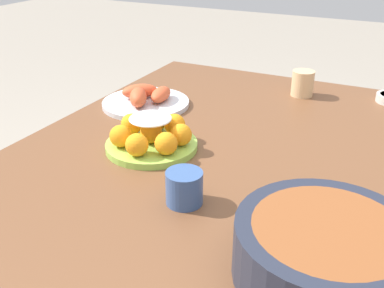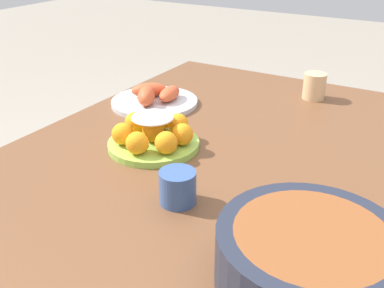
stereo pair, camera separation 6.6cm
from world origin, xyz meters
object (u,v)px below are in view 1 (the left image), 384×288
Objects in this scene: dining_table at (235,203)px; cup_far at (303,83)px; seafood_platter at (146,99)px; cup_near at (184,188)px; serving_bowl at (326,250)px; cake_plate at (152,136)px.

cup_far is (-0.55, 0.01, 0.12)m from dining_table.
seafood_platter is 3.24× the size of cup_far.
cup_far is at bearing 179.47° from dining_table.
cup_near is (0.15, -0.05, 0.11)m from dining_table.
seafood_platter is at bearing -128.56° from serving_bowl.
cup_near reaches higher than dining_table.
seafood_platter is at bearing -123.27° from dining_table.
cake_plate is 2.78× the size of cup_far.
cup_near is at bearing 45.40° from cake_plate.
cake_plate is 3.07× the size of cup_near.
serving_bowl is 0.80m from seafood_platter.
cake_plate reaches higher than seafood_platter.
cup_far is at bearing -163.83° from serving_bowl.
cup_near is 0.70m from cup_far.
dining_table is 5.56× the size of seafood_platter.
seafood_platter is 3.58× the size of cup_near.
seafood_platter is at bearing -145.20° from cake_plate.
serving_bowl is 0.30m from cup_near.
dining_table is 18.02× the size of cup_far.
cup_far is (-0.29, 0.39, 0.02)m from seafood_platter.
cup_near reaches higher than seafood_platter.
cup_far is (-0.53, 0.23, 0.01)m from cake_plate.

